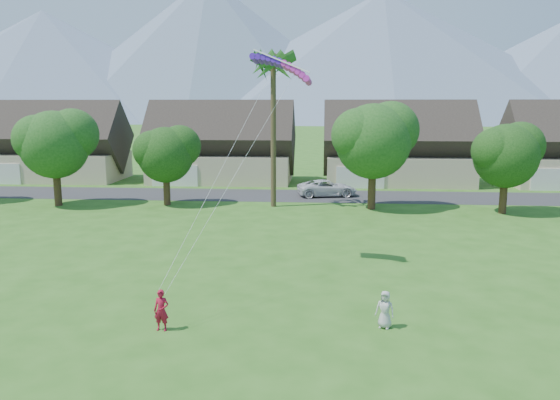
# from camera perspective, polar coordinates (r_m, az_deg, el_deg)

# --- Properties ---
(ground) EXTENTS (500.00, 500.00, 0.00)m
(ground) POSITION_cam_1_polar(r_m,az_deg,el_deg) (17.99, -2.63, -17.68)
(ground) COLOR #2D6019
(ground) RESTS_ON ground
(street) EXTENTS (90.00, 7.00, 0.01)m
(street) POSITION_cam_1_polar(r_m,az_deg,el_deg) (50.54, 2.14, 0.45)
(street) COLOR #2D2D30
(street) RESTS_ON ground
(kite_flyer) EXTENTS (0.60, 0.42, 1.57)m
(kite_flyer) POSITION_cam_1_polar(r_m,az_deg,el_deg) (21.17, -12.29, -11.20)
(kite_flyer) COLOR maroon
(kite_flyer) RESTS_ON ground
(watcher) EXTENTS (0.82, 0.67, 1.44)m
(watcher) POSITION_cam_1_polar(r_m,az_deg,el_deg) (21.33, 10.91, -11.17)
(watcher) COLOR #B6B5B1
(watcher) RESTS_ON ground
(parked_car) EXTENTS (5.85, 3.60, 1.51)m
(parked_car) POSITION_cam_1_polar(r_m,az_deg,el_deg) (50.39, 4.94, 1.25)
(parked_car) COLOR silver
(parked_car) RESTS_ON ground
(mountain_ridge) EXTENTS (540.00, 240.00, 70.00)m
(mountain_ridge) POSITION_cam_1_polar(r_m,az_deg,el_deg) (276.71, 6.43, 14.18)
(mountain_ridge) COLOR slate
(mountain_ridge) RESTS_ON ground
(houses_row) EXTENTS (72.75, 8.19, 8.86)m
(houses_row) POSITION_cam_1_polar(r_m,az_deg,el_deg) (59.03, 3.01, 5.18)
(houses_row) COLOR beige
(houses_row) RESTS_ON ground
(tree_row) EXTENTS (62.27, 6.67, 8.45)m
(tree_row) POSITION_cam_1_polar(r_m,az_deg,el_deg) (43.98, 0.35, 5.45)
(tree_row) COLOR #47301C
(tree_row) RESTS_ON ground
(fan_palm) EXTENTS (3.00, 3.00, 13.80)m
(fan_palm) POSITION_cam_1_polar(r_m,az_deg,el_deg) (44.63, -0.71, 14.39)
(fan_palm) COLOR #4C3D26
(fan_palm) RESTS_ON ground
(parafoil_kite) EXTENTS (3.35, 1.28, 0.50)m
(parafoil_kite) POSITION_cam_1_polar(r_m,az_deg,el_deg) (27.89, 0.32, 13.99)
(parafoil_kite) COLOR #4417AF
(parafoil_kite) RESTS_ON ground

